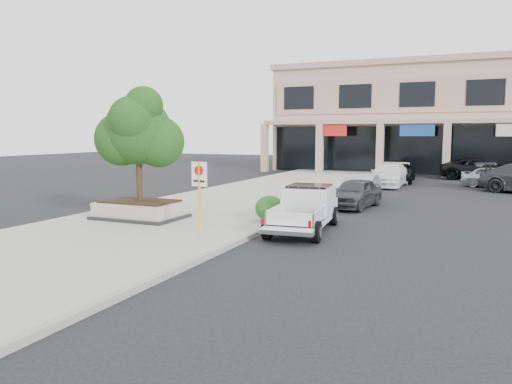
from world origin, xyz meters
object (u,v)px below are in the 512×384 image
(planter, at_px, (140,210))
(no_parking_sign, at_px, (199,187))
(lot_car_a, at_px, (496,177))
(planter_tree, at_px, (144,131))
(pickup_truck, at_px, (303,209))
(curb_car_b, at_px, (360,188))
(lot_car_d, at_px, (480,169))
(curb_car_d, at_px, (395,171))
(curb_car_a, at_px, (355,193))
(curb_car_c, at_px, (389,175))
(lot_car_e, at_px, (489,170))

(planter, bearing_deg, no_parking_sign, -24.22)
(no_parking_sign, relative_size, lot_car_a, 0.59)
(planter_tree, bearing_deg, pickup_truck, 5.06)
(curb_car_b, relative_size, lot_car_d, 0.72)
(no_parking_sign, relative_size, curb_car_d, 0.43)
(planter, bearing_deg, pickup_truck, 6.35)
(lot_car_d, bearing_deg, curb_car_a, 158.00)
(planter, height_order, lot_car_d, lot_car_d)
(curb_car_c, xyz_separation_m, lot_car_d, (5.38, 7.52, 0.04))
(planter, height_order, curb_car_b, curb_car_b)
(curb_car_a, height_order, lot_car_e, lot_car_e)
(no_parking_sign, bearing_deg, pickup_truck, 39.55)
(curb_car_b, relative_size, curb_car_c, 0.79)
(curb_car_b, distance_m, curb_car_d, 10.91)
(curb_car_a, distance_m, curb_car_b, 2.21)
(planter_tree, height_order, curb_car_c, planter_tree)
(no_parking_sign, xyz_separation_m, pickup_truck, (2.75, 2.27, -0.87))
(planter_tree, relative_size, lot_car_a, 1.02)
(curb_car_c, xyz_separation_m, lot_car_e, (5.99, 8.59, -0.07))
(curb_car_c, distance_m, lot_car_a, 6.39)
(curb_car_c, bearing_deg, curb_car_b, -88.83)
(planter_tree, height_order, lot_car_d, planter_tree)
(curb_car_b, bearing_deg, lot_car_a, 56.45)
(no_parking_sign, relative_size, lot_car_e, 0.59)
(curb_car_d, distance_m, lot_car_e, 8.18)
(planter_tree, distance_m, pickup_truck, 6.68)
(no_parking_sign, bearing_deg, planter_tree, 152.82)
(pickup_truck, distance_m, lot_car_d, 24.49)
(no_parking_sign, xyz_separation_m, curb_car_a, (3.14, 8.54, -0.97))
(planter, distance_m, lot_car_a, 22.55)
(planter_tree, xyz_separation_m, lot_car_d, (11.84, 24.36, -2.64))
(pickup_truck, distance_m, lot_car_e, 25.68)
(pickup_truck, bearing_deg, curb_car_b, 83.89)
(lot_car_a, bearing_deg, curb_car_c, 123.33)
(lot_car_a, bearing_deg, curb_car_d, 95.52)
(curb_car_a, bearing_deg, lot_car_a, 69.70)
(curb_car_c, distance_m, lot_car_e, 10.47)
(planter_tree, xyz_separation_m, curb_car_d, (6.40, 19.92, -2.67))
(planter_tree, bearing_deg, no_parking_sign, -27.18)
(pickup_truck, bearing_deg, lot_car_d, 71.36)
(curb_car_b, height_order, lot_car_e, lot_car_e)
(planter, bearing_deg, curb_car_c, 68.80)
(curb_car_a, xyz_separation_m, curb_car_b, (-0.24, 2.20, -0.00))
(planter, distance_m, lot_car_e, 28.51)
(planter, relative_size, curb_car_d, 0.60)
(planter, distance_m, pickup_truck, 6.29)
(lot_car_a, height_order, lot_car_d, lot_car_d)
(curb_car_c, xyz_separation_m, curb_car_d, (-0.05, 3.08, 0.01))
(curb_car_a, relative_size, curb_car_c, 0.77)
(planter, bearing_deg, lot_car_a, 55.48)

